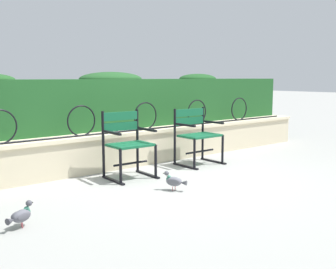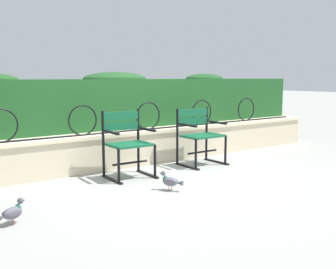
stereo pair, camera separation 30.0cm
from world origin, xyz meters
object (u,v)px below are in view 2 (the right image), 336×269
object	(u,v)px
park_chair_left	(127,142)
pigeon_far_side	(171,181)
pigeon_near_chairs	(12,213)
park_chair_right	(199,134)

from	to	relation	value
park_chair_left	pigeon_far_side	xyz separation A→B (m)	(0.06, -0.88, -0.35)
park_chair_left	pigeon_near_chairs	size ratio (longest dim) A/B	3.12
park_chair_left	park_chair_right	world-z (taller)	park_chair_left
pigeon_near_chairs	park_chair_left	bearing A→B (deg)	28.17
park_chair_left	pigeon_far_side	world-z (taller)	park_chair_left
pigeon_far_side	park_chair_right	bearing A→B (deg)	36.89
park_chair_right	pigeon_far_side	size ratio (longest dim) A/B	3.13
park_chair_left	pigeon_near_chairs	bearing A→B (deg)	-151.83
pigeon_near_chairs	pigeon_far_side	distance (m)	1.81
park_chair_right	pigeon_near_chairs	world-z (taller)	park_chair_right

